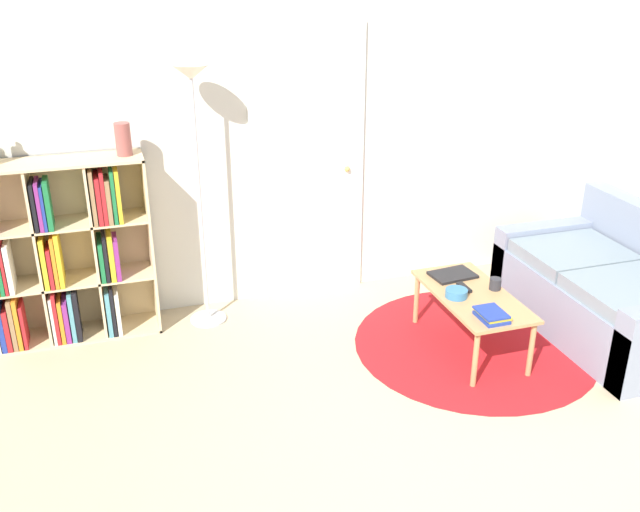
{
  "coord_description": "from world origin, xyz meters",
  "views": [
    {
      "loc": [
        -1.42,
        -2.26,
        2.58
      ],
      "look_at": [
        -0.23,
        1.5,
        0.85
      ],
      "focal_mm": 40.0,
      "sensor_mm": 36.0,
      "label": 1
    }
  ],
  "objects_px": {
    "floor_lamp": "(194,123)",
    "vase_on_shelf": "(123,139)",
    "coffee_table": "(472,300)",
    "cup": "(495,284)",
    "bookshelf": "(60,258)",
    "bowl": "(456,293)",
    "couch": "(615,293)",
    "laptop": "(453,275)"
  },
  "relations": [
    {
      "from": "vase_on_shelf",
      "to": "floor_lamp",
      "type": "bearing_deg",
      "value": -8.45
    },
    {
      "from": "bookshelf",
      "to": "floor_lamp",
      "type": "relative_size",
      "value": 0.69
    },
    {
      "from": "floor_lamp",
      "to": "coffee_table",
      "type": "bearing_deg",
      "value": -29.58
    },
    {
      "from": "coffee_table",
      "to": "couch",
      "type": "bearing_deg",
      "value": -3.33
    },
    {
      "from": "laptop",
      "to": "bowl",
      "type": "height_order",
      "value": "bowl"
    },
    {
      "from": "bowl",
      "to": "bookshelf",
      "type": "bearing_deg",
      "value": 157.88
    },
    {
      "from": "couch",
      "to": "coffee_table",
      "type": "xyz_separation_m",
      "value": [
        -1.12,
        0.07,
        0.08
      ]
    },
    {
      "from": "coffee_table",
      "to": "laptop",
      "type": "bearing_deg",
      "value": 89.91
    },
    {
      "from": "couch",
      "to": "coffee_table",
      "type": "distance_m",
      "value": 1.12
    },
    {
      "from": "floor_lamp",
      "to": "vase_on_shelf",
      "type": "height_order",
      "value": "floor_lamp"
    },
    {
      "from": "bookshelf",
      "to": "bowl",
      "type": "distance_m",
      "value": 2.71
    },
    {
      "from": "vase_on_shelf",
      "to": "cup",
      "type": "bearing_deg",
      "value": -23.32
    },
    {
      "from": "floor_lamp",
      "to": "couch",
      "type": "distance_m",
      "value": 3.19
    },
    {
      "from": "vase_on_shelf",
      "to": "bookshelf",
      "type": "bearing_deg",
      "value": 179.98
    },
    {
      "from": "coffee_table",
      "to": "bookshelf",
      "type": "bearing_deg",
      "value": 158.95
    },
    {
      "from": "bookshelf",
      "to": "couch",
      "type": "bearing_deg",
      "value": -16.03
    },
    {
      "from": "floor_lamp",
      "to": "bowl",
      "type": "relative_size",
      "value": 12.61
    },
    {
      "from": "couch",
      "to": "coffee_table",
      "type": "height_order",
      "value": "couch"
    },
    {
      "from": "couch",
      "to": "laptop",
      "type": "bearing_deg",
      "value": 162.1
    },
    {
      "from": "cup",
      "to": "vase_on_shelf",
      "type": "distance_m",
      "value": 2.68
    },
    {
      "from": "couch",
      "to": "cup",
      "type": "bearing_deg",
      "value": 174.9
    },
    {
      "from": "bookshelf",
      "to": "vase_on_shelf",
      "type": "bearing_deg",
      "value": -0.02
    },
    {
      "from": "coffee_table",
      "to": "vase_on_shelf",
      "type": "bearing_deg",
      "value": 154.55
    },
    {
      "from": "couch",
      "to": "vase_on_shelf",
      "type": "relative_size",
      "value": 7.29
    },
    {
      "from": "floor_lamp",
      "to": "vase_on_shelf",
      "type": "distance_m",
      "value": 0.48
    },
    {
      "from": "bookshelf",
      "to": "vase_on_shelf",
      "type": "distance_m",
      "value": 0.94
    },
    {
      "from": "floor_lamp",
      "to": "couch",
      "type": "xyz_separation_m",
      "value": [
        2.78,
        -1.01,
        -1.2
      ]
    },
    {
      "from": "cup",
      "to": "couch",
      "type": "bearing_deg",
      "value": -5.1
    },
    {
      "from": "couch",
      "to": "cup",
      "type": "xyz_separation_m",
      "value": [
        -0.94,
        0.08,
        0.17
      ]
    },
    {
      "from": "couch",
      "to": "laptop",
      "type": "relative_size",
      "value": 4.89
    },
    {
      "from": "floor_lamp",
      "to": "vase_on_shelf",
      "type": "relative_size",
      "value": 8.58
    },
    {
      "from": "bookshelf",
      "to": "bowl",
      "type": "xyz_separation_m",
      "value": [
        2.5,
        -1.02,
        -0.17
      ]
    },
    {
      "from": "laptop",
      "to": "bowl",
      "type": "bearing_deg",
      "value": -113.15
    },
    {
      "from": "bookshelf",
      "to": "laptop",
      "type": "distance_m",
      "value": 2.73
    },
    {
      "from": "floor_lamp",
      "to": "coffee_table",
      "type": "distance_m",
      "value": 2.21
    },
    {
      "from": "bookshelf",
      "to": "laptop",
      "type": "bearing_deg",
      "value": -15.23
    },
    {
      "from": "coffee_table",
      "to": "laptop",
      "type": "relative_size",
      "value": 2.93
    },
    {
      "from": "laptop",
      "to": "cup",
      "type": "bearing_deg",
      "value": -57.48
    },
    {
      "from": "bowl",
      "to": "vase_on_shelf",
      "type": "relative_size",
      "value": 0.68
    },
    {
      "from": "cup",
      "to": "laptop",
      "type": "bearing_deg",
      "value": 122.52
    },
    {
      "from": "floor_lamp",
      "to": "bowl",
      "type": "distance_m",
      "value": 2.08
    },
    {
      "from": "floor_lamp",
      "to": "laptop",
      "type": "bearing_deg",
      "value": -21.27
    }
  ]
}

